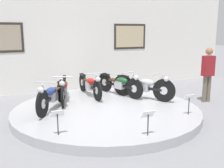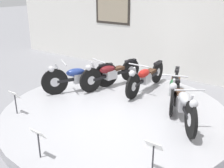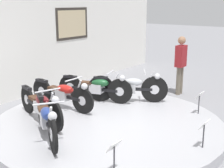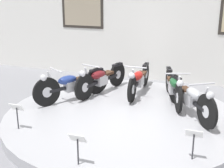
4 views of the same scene
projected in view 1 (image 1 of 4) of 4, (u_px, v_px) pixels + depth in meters
name	position (u px, v px, depth m)	size (l,w,h in m)	color
ground_plane	(107.00, 115.00, 7.04)	(60.00, 60.00, 0.00)	gray
display_platform	(107.00, 111.00, 7.02)	(4.91, 4.91, 0.21)	#ADADB2
back_wall	(71.00, 42.00, 9.75)	(14.00, 0.22, 3.62)	white
motorcycle_blue	(52.00, 95.00, 6.72)	(1.11, 1.73, 0.81)	black
motorcycle_maroon	(64.00, 88.00, 7.54)	(0.68, 1.92, 0.79)	black
motorcycle_red	(90.00, 84.00, 8.14)	(0.54, 1.97, 0.78)	black
motorcycle_green	(120.00, 83.00, 8.24)	(0.74, 1.90, 0.79)	black
motorcycle_silver	(144.00, 86.00, 7.79)	(1.17, 1.71, 0.81)	black
info_placard_front_left	(58.00, 117.00, 5.07)	(0.26, 0.11, 0.51)	#333338
info_placard_front_centre	(148.00, 117.00, 5.04)	(0.26, 0.11, 0.51)	#333338
info_placard_front_right	(189.00, 100.00, 6.32)	(0.26, 0.11, 0.51)	#333338
visitor_standing	(208.00, 71.00, 8.15)	(0.36, 0.23, 1.71)	#6B6051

